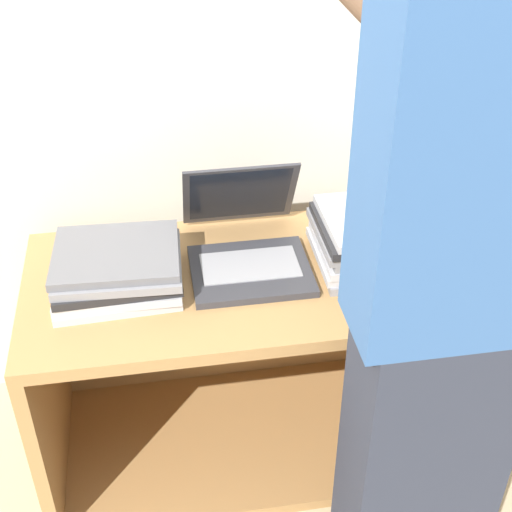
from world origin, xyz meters
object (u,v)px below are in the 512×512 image
(laptop_open, at_px, (247,245))
(laptop_stack_right, at_px, (378,238))
(person, at_px, (449,303))
(laptop_stack_left, at_px, (117,270))

(laptop_open, relative_size, laptop_stack_right, 1.17)
(laptop_open, relative_size, person, 0.22)
(laptop_open, xyz_separation_m, person, (0.32, -0.57, 0.21))
(laptop_stack_left, distance_m, person, 0.86)
(laptop_stack_left, height_order, laptop_stack_right, laptop_stack_right)
(laptop_stack_left, distance_m, laptop_stack_right, 0.70)
(person, bearing_deg, laptop_stack_right, 86.75)
(laptop_stack_right, bearing_deg, laptop_open, 169.52)
(person, bearing_deg, laptop_stack_left, 143.08)
(laptop_stack_right, distance_m, person, 0.54)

